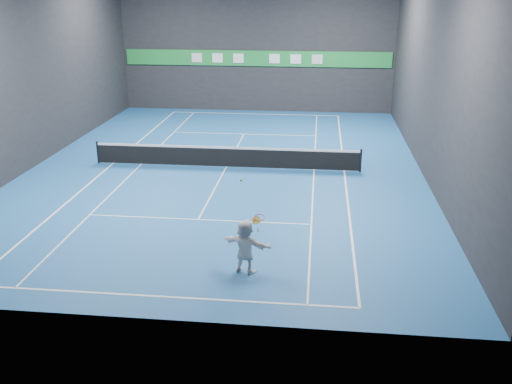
# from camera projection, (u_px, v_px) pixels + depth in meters

# --- Properties ---
(ground) EXTENTS (26.00, 26.00, 0.00)m
(ground) POSITION_uv_depth(u_px,v_px,m) (226.00, 167.00, 26.73)
(ground) COLOR #1B5495
(ground) RESTS_ON ground
(wall_back) EXTENTS (18.00, 0.10, 9.00)m
(wall_back) POSITION_uv_depth(u_px,v_px,m) (257.00, 43.00, 37.34)
(wall_back) COLOR #232325
(wall_back) RESTS_ON ground
(wall_front) EXTENTS (18.00, 0.10, 9.00)m
(wall_front) POSITION_uv_depth(u_px,v_px,m) (132.00, 149.00, 13.05)
(wall_front) COLOR #232325
(wall_front) RESTS_ON ground
(wall_left) EXTENTS (0.10, 26.00, 9.00)m
(wall_left) POSITION_uv_depth(u_px,v_px,m) (31.00, 67.00, 26.13)
(wall_left) COLOR #232325
(wall_left) RESTS_ON ground
(wall_right) EXTENTS (0.10, 26.00, 9.00)m
(wall_right) POSITION_uv_depth(u_px,v_px,m) (433.00, 73.00, 24.26)
(wall_right) COLOR #232325
(wall_right) RESTS_ON ground
(baseline_near) EXTENTS (10.98, 0.08, 0.01)m
(baseline_near) POSITION_uv_depth(u_px,v_px,m) (157.00, 296.00, 15.62)
(baseline_near) COLOR white
(baseline_near) RESTS_ON ground
(baseline_far) EXTENTS (10.98, 0.08, 0.01)m
(baseline_far) POSITION_uv_depth(u_px,v_px,m) (255.00, 114.00, 37.84)
(baseline_far) COLOR white
(baseline_far) RESTS_ON ground
(sideline_doubles_left) EXTENTS (0.08, 23.78, 0.01)m
(sideline_doubles_left) POSITION_uv_depth(u_px,v_px,m) (113.00, 163.00, 27.30)
(sideline_doubles_left) COLOR white
(sideline_doubles_left) RESTS_ON ground
(sideline_doubles_right) EXTENTS (0.08, 23.78, 0.01)m
(sideline_doubles_right) POSITION_uv_depth(u_px,v_px,m) (344.00, 171.00, 26.16)
(sideline_doubles_right) COLOR white
(sideline_doubles_right) RESTS_ON ground
(sideline_singles_left) EXTENTS (0.06, 23.78, 0.01)m
(sideline_singles_left) POSITION_uv_depth(u_px,v_px,m) (141.00, 164.00, 27.16)
(sideline_singles_left) COLOR white
(sideline_singles_left) RESTS_ON ground
(sideline_singles_right) EXTENTS (0.06, 23.78, 0.01)m
(sideline_singles_right) POSITION_uv_depth(u_px,v_px,m) (314.00, 170.00, 26.30)
(sideline_singles_right) COLOR white
(sideline_singles_right) RESTS_ON ground
(service_line_near) EXTENTS (8.23, 0.06, 0.01)m
(service_line_near) POSITION_uv_depth(u_px,v_px,m) (198.00, 219.00, 20.75)
(service_line_near) COLOR white
(service_line_near) RESTS_ON ground
(service_line_far) EXTENTS (8.23, 0.06, 0.01)m
(service_line_far) POSITION_uv_depth(u_px,v_px,m) (244.00, 134.00, 32.71)
(service_line_far) COLOR white
(service_line_far) RESTS_ON ground
(center_service_line) EXTENTS (0.06, 12.80, 0.01)m
(center_service_line) POSITION_uv_depth(u_px,v_px,m) (226.00, 167.00, 26.73)
(center_service_line) COLOR white
(center_service_line) RESTS_ON ground
(player) EXTENTS (1.61, 0.98, 1.65)m
(player) POSITION_uv_depth(u_px,v_px,m) (245.00, 246.00, 16.69)
(player) COLOR white
(player) RESTS_ON ground
(tennis_ball) EXTENTS (0.07, 0.07, 0.07)m
(tennis_ball) POSITION_uv_depth(u_px,v_px,m) (241.00, 180.00, 16.21)
(tennis_ball) COLOR #CCDB24
(tennis_ball) RESTS_ON player
(tennis_net) EXTENTS (12.50, 0.10, 1.07)m
(tennis_net) POSITION_uv_depth(u_px,v_px,m) (226.00, 156.00, 26.55)
(tennis_net) COLOR black
(tennis_net) RESTS_ON ground
(sponsor_banner) EXTENTS (17.64, 0.11, 1.00)m
(sponsor_banner) POSITION_uv_depth(u_px,v_px,m) (256.00, 58.00, 37.62)
(sponsor_banner) COLOR #1F9139
(sponsor_banner) RESTS_ON wall_back
(tennis_racket) EXTENTS (0.49, 0.41, 0.59)m
(tennis_racket) POSITION_uv_depth(u_px,v_px,m) (259.00, 220.00, 16.40)
(tennis_racket) COLOR red
(tennis_racket) RESTS_ON player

